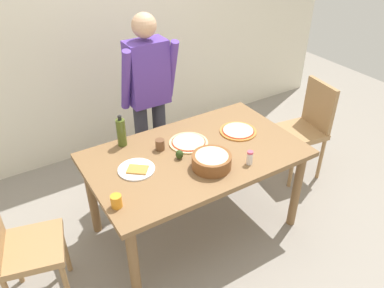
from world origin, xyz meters
The scene contains 15 objects.
ground centered at (0.00, 0.00, 0.00)m, with size 8.00×8.00×0.00m, color gray.
wall_back centered at (0.00, 1.60, 1.30)m, with size 5.60×0.10×2.60m, color silver.
dining_table centered at (0.00, 0.00, 0.67)m, with size 1.60×0.96×0.76m.
person_cook centered at (0.00, 0.76, 0.94)m, with size 0.49×0.25×1.62m.
chair_wooden_left centered at (-1.32, 0.01, 0.54)m, with size 0.49×0.49×0.95m.
chair_wooden_right centered at (1.32, 0.11, 0.54)m, with size 0.45×0.45×0.95m.
pizza_raw_on_board centered at (0.02, 0.14, 0.77)m, with size 0.30×0.30×0.02m.
pizza_cooked_on_tray centered at (0.45, 0.07, 0.77)m, with size 0.30×0.30×0.02m.
plate_with_slice centered at (-0.47, 0.03, 0.77)m, with size 0.26×0.26×0.02m.
popcorn_bowl centered at (0.00, -0.21, 0.82)m, with size 0.28×0.28×0.11m.
olive_oil_bottle centered at (-0.42, 0.39, 0.87)m, with size 0.07×0.07×0.26m.
cup_orange centered at (-0.72, -0.24, 0.80)m, with size 0.07×0.07×0.09m, color orange.
cup_small_brown centered at (-0.20, 0.18, 0.80)m, with size 0.07×0.07×0.09m, color brown.
salt_shaker centered at (0.25, -0.32, 0.81)m, with size 0.04×0.04×0.11m.
avocado centered at (-0.14, 0.00, 0.80)m, with size 0.06×0.06×0.07m, color #2D4219.
Camera 1 is at (-1.26, -1.98, 2.38)m, focal length 35.78 mm.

